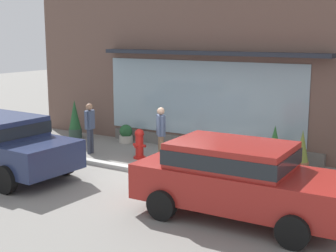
# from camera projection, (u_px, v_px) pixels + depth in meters

# --- Properties ---
(ground_plane) EXTENTS (60.00, 60.00, 0.00)m
(ground_plane) POSITION_uv_depth(u_px,v_px,m) (157.00, 173.00, 12.88)
(ground_plane) COLOR gray
(curb_strip) EXTENTS (14.00, 0.24, 0.12)m
(curb_strip) POSITION_uv_depth(u_px,v_px,m) (152.00, 173.00, 12.70)
(curb_strip) COLOR #B2B2AD
(curb_strip) RESTS_ON ground_plane
(storefront) EXTENTS (14.00, 0.81, 5.23)m
(storefront) POSITION_uv_depth(u_px,v_px,m) (212.00, 69.00, 15.06)
(storefront) COLOR brown
(storefront) RESTS_ON ground_plane
(fire_hydrant) EXTENTS (0.42, 0.39, 0.89)m
(fire_hydrant) POSITION_uv_depth(u_px,v_px,m) (139.00, 143.00, 14.32)
(fire_hydrant) COLOR red
(fire_hydrant) RESTS_ON ground_plane
(pedestrian_with_handbag) EXTENTS (0.51, 0.55, 1.60)m
(pedestrian_with_handbag) POSITION_uv_depth(u_px,v_px,m) (161.00, 130.00, 13.81)
(pedestrian_with_handbag) COLOR brown
(pedestrian_with_handbag) RESTS_ON ground_plane
(pedestrian_passerby) EXTENTS (0.23, 0.44, 1.55)m
(pedestrian_passerby) POSITION_uv_depth(u_px,v_px,m) (90.00, 125.00, 14.85)
(pedestrian_passerby) COLOR #333847
(pedestrian_passerby) RESTS_ON ground_plane
(parked_car_red) EXTENTS (4.27, 2.02, 1.53)m
(parked_car_red) POSITION_uv_depth(u_px,v_px,m) (237.00, 176.00, 9.62)
(parked_car_red) COLOR maroon
(parked_car_red) RESTS_ON ground_plane
(parked_car_navy) EXTENTS (4.29, 2.17, 1.55)m
(parked_car_navy) POSITION_uv_depth(u_px,v_px,m) (0.00, 141.00, 12.60)
(parked_car_navy) COLOR navy
(parked_car_navy) RESTS_ON ground_plane
(potted_plant_trailing_edge) EXTENTS (0.46, 0.46, 0.61)m
(potted_plant_trailing_edge) POSITION_uv_depth(u_px,v_px,m) (126.00, 134.00, 16.46)
(potted_plant_trailing_edge) COLOR #B7B2A3
(potted_plant_trailing_edge) RESTS_ON ground_plane
(potted_plant_low_front) EXTENTS (0.42, 0.42, 1.15)m
(potted_plant_low_front) POSITION_uv_depth(u_px,v_px,m) (275.00, 146.00, 13.53)
(potted_plant_low_front) COLOR #4C4C51
(potted_plant_low_front) RESTS_ON ground_plane
(potted_plant_doorstep) EXTENTS (0.38, 0.38, 1.11)m
(potted_plant_doorstep) POSITION_uv_depth(u_px,v_px,m) (302.00, 151.00, 13.01)
(potted_plant_doorstep) COLOR #9E6042
(potted_plant_doorstep) RESTS_ON ground_plane
(potted_plant_by_entrance) EXTENTS (0.46, 0.46, 1.35)m
(potted_plant_by_entrance) POSITION_uv_depth(u_px,v_px,m) (75.00, 120.00, 17.11)
(potted_plant_by_entrance) COLOR #33473D
(potted_plant_by_entrance) RESTS_ON ground_plane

